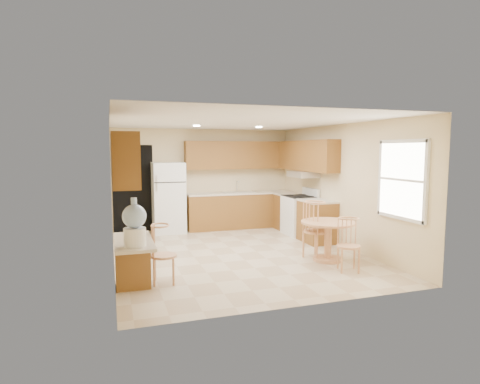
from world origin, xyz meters
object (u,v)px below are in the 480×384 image
object	(u,v)px
stove	(300,215)
chair_desk	(164,249)
water_crock	(134,224)
chair_table_a	(319,225)
chair_table_b	(352,240)
dining_table	(328,235)
refrigerator	(169,198)

from	to	relation	value
stove	chair_desk	bearing A→B (deg)	-143.60
chair_desk	water_crock	size ratio (longest dim) A/B	1.41
chair_table_a	chair_table_b	distance (m)	0.89
dining_table	chair_table_a	distance (m)	0.24
chair_table_a	water_crock	size ratio (longest dim) A/B	1.68
chair_desk	stove	bearing A→B (deg)	134.54
dining_table	chair_table_b	bearing A→B (deg)	-90.00
dining_table	stove	bearing A→B (deg)	76.40
stove	dining_table	distance (m)	2.23
refrigerator	chair_desk	distance (m)	3.84
refrigerator	chair_table_b	bearing A→B (deg)	-60.32
refrigerator	chair_table_b	world-z (taller)	refrigerator
refrigerator	chair_table_a	distance (m)	3.95
dining_table	chair_desk	world-z (taller)	chair_desk
refrigerator	water_crock	bearing A→B (deg)	-103.25
chair_desk	refrigerator	bearing A→B (deg)	179.13
refrigerator	stove	xyz separation A→B (m)	(2.88, -1.22, -0.37)
dining_table	water_crock	xyz separation A→B (m)	(-3.40, -1.07, 0.58)
stove	chair_table_a	bearing A→B (deg)	-107.10
chair_table_a	refrigerator	bearing A→B (deg)	-164.65
stove	chair_table_b	size ratio (longest dim) A/B	1.25
stove	dining_table	world-z (taller)	stove
chair_table_b	water_crock	distance (m)	3.46
stove	chair_table_a	distance (m)	2.12
chair_table_a	chair_table_b	bearing A→B (deg)	-13.25
chair_table_a	water_crock	distance (m)	3.55
chair_table_b	chair_desk	distance (m)	2.97
refrigerator	chair_table_b	size ratio (longest dim) A/B	1.94
chair_table_b	dining_table	bearing A→B (deg)	-71.14
chair_desk	water_crock	xyz separation A→B (m)	(-0.45, -0.68, 0.52)
refrigerator	dining_table	size ratio (longest dim) A/B	1.74
chair_desk	dining_table	bearing A→B (deg)	105.71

